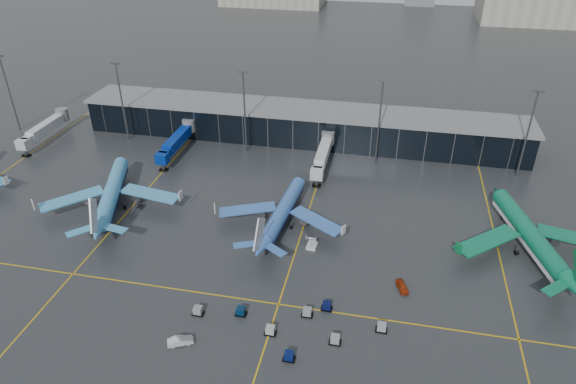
% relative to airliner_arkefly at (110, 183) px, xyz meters
% --- Properties ---
extents(ground, '(600.00, 600.00, 0.00)m').
position_rel_airliner_arkefly_xyz_m(ground, '(39.74, -12.19, -6.46)').
color(ground, '#282B2D').
rests_on(ground, ground).
extents(terminal_pier, '(142.00, 17.00, 10.70)m').
position_rel_airliner_arkefly_xyz_m(terminal_pier, '(39.74, 49.81, -1.04)').
color(terminal_pier, black).
rests_on(terminal_pier, ground).
extents(jet_bridges, '(94.00, 27.50, 7.20)m').
position_rel_airliner_arkefly_xyz_m(jet_bridges, '(4.74, 30.80, -1.90)').
color(jet_bridges, '#595B60').
rests_on(jet_bridges, ground).
extents(flood_masts, '(203.00, 0.50, 25.50)m').
position_rel_airliner_arkefly_xyz_m(flood_masts, '(44.74, 37.81, 7.35)').
color(flood_masts, '#595B60').
rests_on(flood_masts, ground).
extents(taxi_lines, '(220.00, 120.00, 0.02)m').
position_rel_airliner_arkefly_xyz_m(taxi_lines, '(49.74, -1.58, -6.45)').
color(taxi_lines, gold).
rests_on(taxi_lines, ground).
extents(airliner_arkefly, '(48.56, 51.74, 12.91)m').
position_rel_airliner_arkefly_xyz_m(airliner_arkefly, '(0.00, 0.00, 0.00)').
color(airliner_arkefly, '#419CD8').
rests_on(airliner_arkefly, ground).
extents(airliner_klm_near, '(36.09, 40.28, 11.57)m').
position_rel_airliner_arkefly_xyz_m(airliner_klm_near, '(44.55, 0.92, -0.67)').
color(airliner_klm_near, '#3A6BC0').
rests_on(airliner_klm_near, ground).
extents(airliner_aer_lingus, '(47.91, 51.66, 13.33)m').
position_rel_airliner_arkefly_xyz_m(airliner_aer_lingus, '(100.78, 2.12, 0.21)').
color(airliner_aer_lingus, '#0D714D').
rests_on(airliner_aer_lingus, ground).
extents(baggage_carts, '(37.04, 15.15, 1.70)m').
position_rel_airliner_arkefly_xyz_m(baggage_carts, '(53.75, -32.56, -5.70)').
color(baggage_carts, black).
rests_on(baggage_carts, ground).
extents(mobile_airstair, '(2.45, 3.36, 3.45)m').
position_rel_airliner_arkefly_xyz_m(mobile_airstair, '(53.12, -7.21, -5.69)').
color(mobile_airstair, silver).
rests_on(mobile_airstair, ground).
extents(service_van_red, '(3.13, 4.64, 1.47)m').
position_rel_airliner_arkefly_xyz_m(service_van_red, '(73.57, -17.70, -5.72)').
color(service_van_red, '#9E2D0C').
rests_on(service_van_red, ground).
extents(service_van_white, '(4.89, 3.53, 1.53)m').
position_rel_airliner_arkefly_xyz_m(service_van_white, '(34.70, -40.80, -5.69)').
color(service_van_white, silver).
rests_on(service_van_white, ground).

